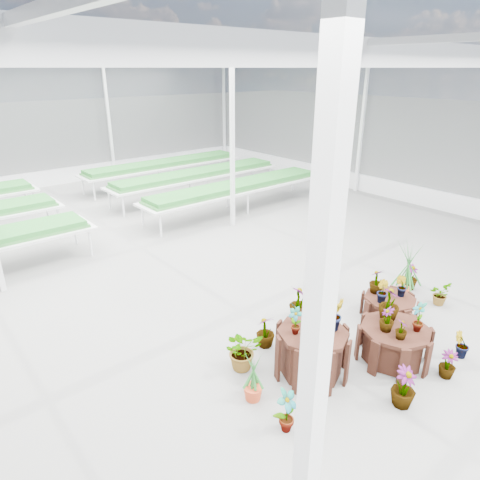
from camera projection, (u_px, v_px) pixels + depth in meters
ground_plane at (243, 321)px, 7.63m from camera, size 24.00×24.00×0.00m
greenhouse_shell at (244, 200)px, 6.79m from camera, size 18.00×24.00×4.50m
steel_frame at (244, 200)px, 6.79m from camera, size 18.00×24.00×4.50m
nursery_benches at (85, 206)px, 12.59m from camera, size 16.00×7.00×0.84m
plinth_tall at (312, 352)px, 6.21m from camera, size 1.36×1.36×0.72m
plinth_mid at (393, 344)px, 6.53m from camera, size 1.10×1.10×0.57m
plinth_low at (389, 308)px, 7.65m from camera, size 1.24×1.24×0.42m
nursery_plants at (347, 315)px, 6.94m from camera, size 4.92×2.95×1.33m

